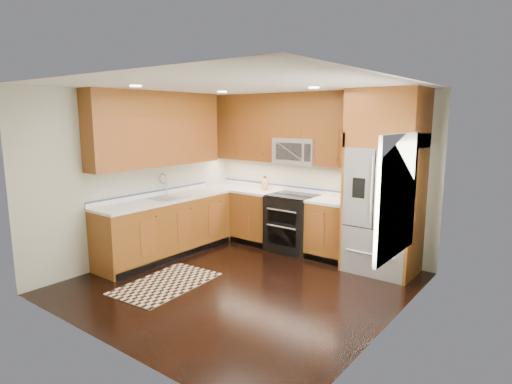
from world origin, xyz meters
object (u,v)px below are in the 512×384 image
Objects in this scene: refrigerator at (385,182)px; utensil_crock at (356,193)px; range at (292,223)px; rug at (166,283)px; knife_block at (265,184)px.

utensil_crock is (-0.55, 0.29, -0.26)m from refrigerator.
refrigerator reaches higher than range.
rug is 5.59× the size of knife_block.
utensil_crock reaches higher than rug.
range is at bearing -165.76° from utensil_crock.
utensil_crock is (1.54, 2.53, 1.04)m from rug.
refrigerator reaches higher than knife_block.
rug is at bearing -132.99° from refrigerator.
utensil_crock reaches higher than range.
knife_block is at bearing 88.70° from rug.
refrigerator is at bearing -4.72° from knife_block.
refrigerator is at bearing -1.40° from range.
knife_block is at bearing -176.33° from utensil_crock.
range reaches higher than rug.
utensil_crock reaches higher than knife_block.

